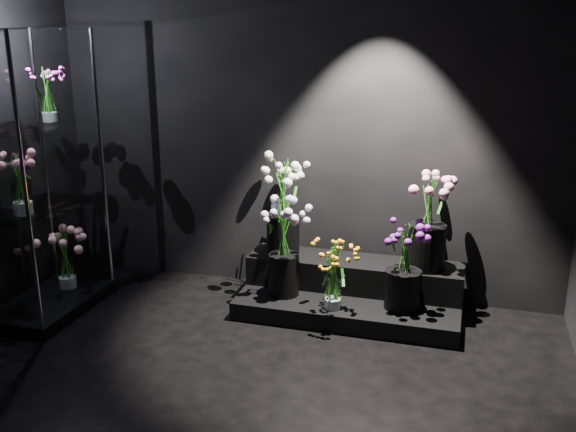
% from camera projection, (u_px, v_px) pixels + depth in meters
% --- Properties ---
extents(floor, '(4.00, 4.00, 0.00)m').
position_uv_depth(floor, '(206.00, 427.00, 3.42)').
color(floor, black).
rests_on(floor, ground).
extents(wall_back, '(4.00, 0.00, 4.00)m').
position_uv_depth(wall_back, '(304.00, 115.00, 4.86)').
color(wall_back, black).
rests_on(wall_back, floor).
extents(display_riser, '(1.62, 0.72, 0.36)m').
position_uv_depth(display_riser, '(351.00, 291.00, 4.80)').
color(display_riser, black).
rests_on(display_riser, floor).
extents(display_case, '(0.56, 0.93, 2.04)m').
position_uv_depth(display_case, '(36.00, 178.00, 4.54)').
color(display_case, black).
rests_on(display_case, floor).
extents(bouquet_orange_bells, '(0.27, 0.27, 0.48)m').
position_uv_depth(bouquet_orange_bells, '(333.00, 276.00, 4.47)').
color(bouquet_orange_bells, white).
rests_on(bouquet_orange_bells, display_riser).
extents(bouquet_lilac, '(0.44, 0.44, 0.70)m').
position_uv_depth(bouquet_lilac, '(284.00, 242.00, 4.66)').
color(bouquet_lilac, black).
rests_on(bouquet_lilac, display_riser).
extents(bouquet_purple, '(0.37, 0.37, 0.62)m').
position_uv_depth(bouquet_purple, '(404.00, 264.00, 4.45)').
color(bouquet_purple, black).
rests_on(bouquet_purple, display_riser).
extents(bouquet_cream_roses, '(0.37, 0.37, 0.73)m').
position_uv_depth(bouquet_cream_roses, '(283.00, 201.00, 4.87)').
color(bouquet_cream_roses, black).
rests_on(bouquet_cream_roses, display_riser).
extents(bouquet_pink_roses, '(0.40, 0.40, 0.68)m').
position_uv_depth(bouquet_pink_roses, '(428.00, 219.00, 4.56)').
color(bouquet_pink_roses, black).
rests_on(bouquet_pink_roses, display_riser).
extents(bouquet_case_pink, '(0.37, 0.37, 0.44)m').
position_uv_depth(bouquet_case_pink, '(20.00, 182.00, 4.39)').
color(bouquet_case_pink, white).
rests_on(bouquet_case_pink, display_case).
extents(bouquet_case_magenta, '(0.23, 0.23, 0.40)m').
position_uv_depth(bouquet_case_magenta, '(47.00, 93.00, 4.50)').
color(bouquet_case_magenta, white).
rests_on(bouquet_case_magenta, display_case).
extents(bouquet_case_base_pink, '(0.45, 0.45, 0.50)m').
position_uv_depth(bouquet_case_base_pink, '(65.00, 255.00, 4.92)').
color(bouquet_case_base_pink, white).
rests_on(bouquet_case_base_pink, display_case).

